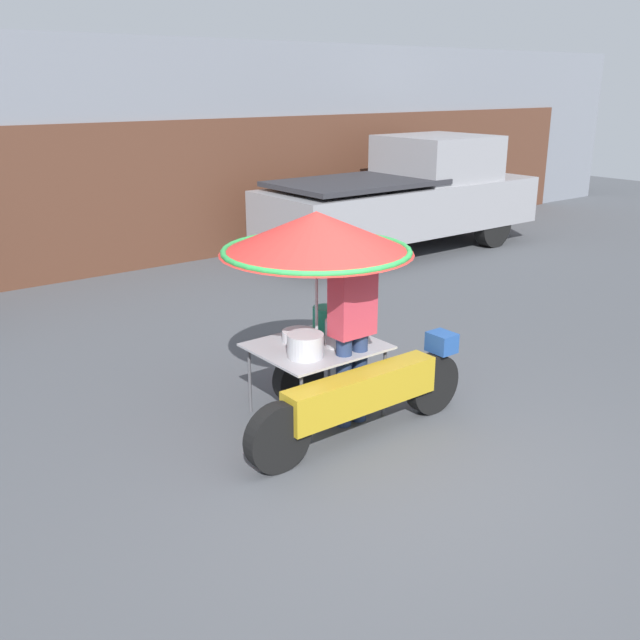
# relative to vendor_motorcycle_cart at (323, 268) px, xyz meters

# --- Properties ---
(ground_plane) EXTENTS (36.00, 36.00, 0.00)m
(ground_plane) POSITION_rel_vendor_motorcycle_cart_xyz_m (-0.17, -1.16, -1.40)
(ground_plane) COLOR #4C4F54
(shopfront_building) EXTENTS (28.00, 2.06, 3.59)m
(shopfront_building) POSITION_rel_vendor_motorcycle_cart_xyz_m (-0.17, 7.10, 0.39)
(shopfront_building) COLOR gray
(shopfront_building) RESTS_ON ground
(vendor_motorcycle_cart) EXTENTS (2.27, 1.68, 1.87)m
(vendor_motorcycle_cart) POSITION_rel_vendor_motorcycle_cart_xyz_m (0.00, 0.00, 0.00)
(vendor_motorcycle_cart) COLOR black
(vendor_motorcycle_cart) RESTS_ON ground
(vendor_person) EXTENTS (0.38, 0.23, 1.68)m
(vendor_person) POSITION_rel_vendor_motorcycle_cart_xyz_m (0.12, -0.25, -0.45)
(vendor_person) COLOR navy
(vendor_person) RESTS_ON ground
(pickup_truck) EXTENTS (5.34, 1.84, 2.00)m
(pickup_truck) POSITION_rel_vendor_motorcycle_cart_xyz_m (5.39, 4.46, -0.43)
(pickup_truck) COLOR black
(pickup_truck) RESTS_ON ground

